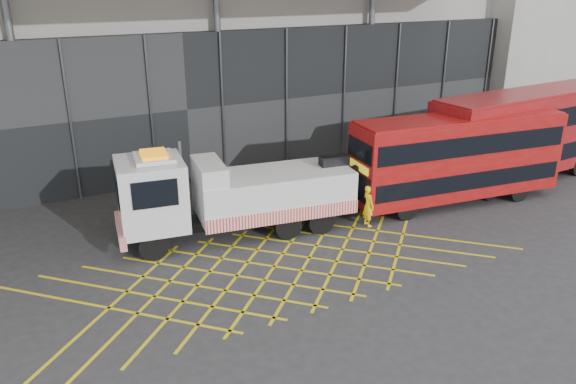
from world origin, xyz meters
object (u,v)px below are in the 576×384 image
recovery_truck (230,194)px  worker (368,206)px  bus_towed (457,155)px  bus_second (524,132)px

recovery_truck → worker: (5.94, -1.97, -0.96)m
recovery_truck → bus_towed: bus_towed is taller
bus_towed → worker: bus_towed is taller
bus_towed → bus_second: (5.63, 0.82, 0.29)m
bus_towed → bus_second: bus_second is taller
recovery_truck → worker: 6.33m
recovery_truck → bus_second: size_ratio=0.98×
recovery_truck → bus_second: (17.07, -0.77, 0.82)m
bus_towed → worker: 5.71m
recovery_truck → worker: recovery_truck is taller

